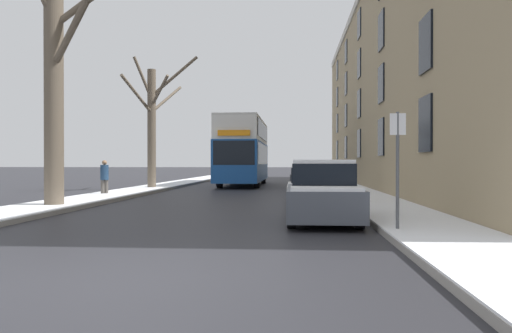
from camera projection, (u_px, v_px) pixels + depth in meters
ground_plane at (97, 281)px, 6.32m from camera, size 320.00×320.00×0.00m
sidewalk_left at (228, 175)px, 59.58m from camera, size 2.22×130.00×0.16m
sidewalk_right at (319, 175)px, 58.76m from camera, size 2.22×130.00×0.16m
terrace_facade_right at (435, 87)px, 30.20m from camera, size 9.10×43.91×12.18m
bare_tree_left_0 at (56, 83)px, 16.01m from camera, size 3.63×2.22×8.03m
bare_tree_left_1 at (153, 121)px, 27.35m from camera, size 3.43×5.39×7.37m
double_decker_bus at (244, 149)px, 33.04m from camera, size 2.61×11.05×4.30m
parked_car_0 at (322, 194)px, 12.54m from camera, size 1.76×3.91×1.58m
parked_car_1 at (314, 187)px, 17.86m from camera, size 1.88×4.50×1.41m
parked_car_2 at (309, 180)px, 24.03m from camera, size 1.69×4.16×1.43m
parked_car_3 at (306, 177)px, 29.14m from camera, size 1.85×4.31×1.42m
pedestrian_left_sidewalk at (104, 177)px, 21.84m from camera, size 0.35×0.35×1.62m
street_sign_post at (398, 165)px, 10.14m from camera, size 0.32×0.07×2.54m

